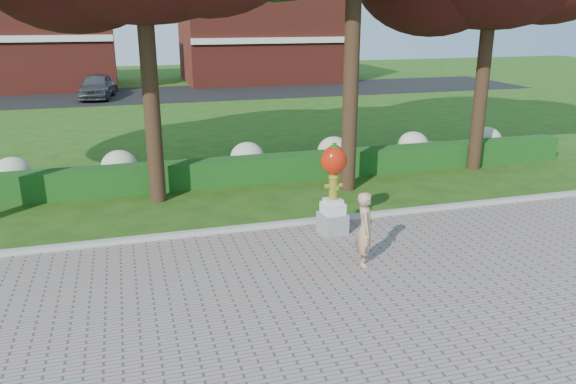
% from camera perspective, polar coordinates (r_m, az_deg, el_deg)
% --- Properties ---
extents(ground, '(100.00, 100.00, 0.00)m').
position_cam_1_polar(ground, '(10.97, -0.17, -9.52)').
color(ground, '#214912').
rests_on(ground, ground).
extents(curb, '(40.00, 0.18, 0.15)m').
position_cam_1_polar(curb, '(13.59, -3.71, -3.66)').
color(curb, '#ADADA5').
rests_on(curb, ground).
extents(lawn_hedge, '(24.00, 0.70, 0.80)m').
position_cam_1_polar(lawn_hedge, '(17.22, -6.69, 2.03)').
color(lawn_hedge, '#144213').
rests_on(lawn_hedge, ground).
extents(hydrangea_row, '(20.10, 1.10, 0.99)m').
position_cam_1_polar(hydrangea_row, '(18.23, -5.48, 3.44)').
color(hydrangea_row, beige).
rests_on(hydrangea_row, ground).
extents(street, '(50.00, 8.00, 0.02)m').
position_cam_1_polar(street, '(37.80, -12.28, 9.69)').
color(street, black).
rests_on(street, ground).
extents(building_left, '(14.00, 8.00, 7.00)m').
position_cam_1_polar(building_left, '(44.00, -26.73, 13.92)').
color(building_left, maroon).
rests_on(building_left, ground).
extents(building_right, '(12.00, 8.00, 6.40)m').
position_cam_1_polar(building_right, '(44.71, -2.58, 15.35)').
color(building_right, maroon).
rests_on(building_right, ground).
extents(hydrant_sculpture, '(0.65, 0.65, 2.17)m').
position_cam_1_polar(hydrant_sculpture, '(13.07, 4.64, 0.61)').
color(hydrant_sculpture, gray).
rests_on(hydrant_sculpture, walkway).
extents(woman, '(0.55, 0.66, 1.56)m').
position_cam_1_polar(woman, '(11.58, 7.85, -3.72)').
color(woman, tan).
rests_on(woman, walkway).
extents(parked_car, '(2.32, 4.61, 1.51)m').
position_cam_1_polar(parked_car, '(36.84, -18.85, 10.16)').
color(parked_car, '#414349').
rests_on(parked_car, street).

